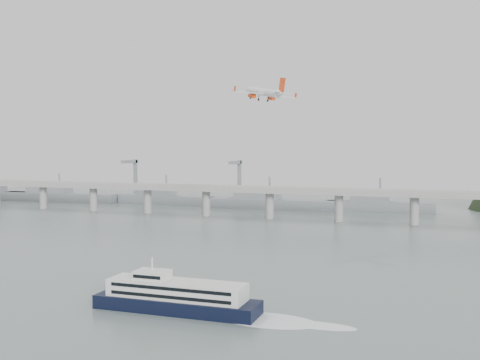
% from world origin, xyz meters
% --- Properties ---
extents(ground, '(900.00, 900.00, 0.00)m').
position_xyz_m(ground, '(0.00, 0.00, 0.00)').
color(ground, slate).
rests_on(ground, ground).
extents(bridge, '(800.00, 22.00, 23.90)m').
position_xyz_m(bridge, '(-1.15, 200.00, 17.65)').
color(bridge, '#999996').
rests_on(bridge, ground).
extents(distant_fleet, '(453.00, 60.90, 40.00)m').
position_xyz_m(distant_fleet, '(-155.36, 265.08, 6.22)').
color(distant_fleet, slate).
rests_on(distant_fleet, ground).
extents(ferry, '(86.47, 15.59, 16.32)m').
position_xyz_m(ferry, '(10.90, -32.19, 4.43)').
color(ferry, black).
rests_on(ferry, ground).
extents(airliner, '(34.76, 33.02, 11.23)m').
position_xyz_m(airliner, '(-4.12, 104.19, 80.72)').
color(airliner, white).
rests_on(airliner, ground).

